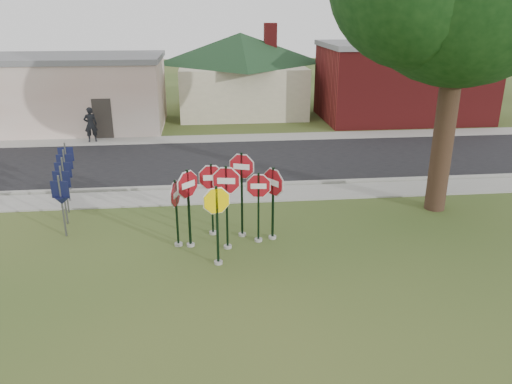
{
  "coord_description": "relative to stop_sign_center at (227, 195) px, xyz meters",
  "views": [
    {
      "loc": [
        -0.57,
        -12.25,
        6.73
      ],
      "look_at": [
        0.94,
        2.0,
        1.43
      ],
      "focal_mm": 35.0,
      "sensor_mm": 36.0,
      "label": 1
    }
  ],
  "objects": [
    {
      "name": "pedestrian",
      "position": [
        -6.5,
        13.11,
        -0.7
      ],
      "size": [
        0.76,
        0.6,
        1.84
      ],
      "primitive_type": "imported",
      "rotation": [
        0.0,
        0.0,
        3.41
      ],
      "color": "black",
      "rests_on": "sidewalk_far"
    },
    {
      "name": "road",
      "position": [
        0.0,
        8.85,
        -1.66
      ],
      "size": [
        60.0,
        7.0,
        0.04
      ],
      "primitive_type": "cube",
      "color": "black",
      "rests_on": "ground"
    },
    {
      "name": "stop_sign_far_left",
      "position": [
        -1.47,
        0.31,
        -0.36
      ],
      "size": [
        0.32,
        1.02,
        2.19
      ],
      "color": "gray",
      "rests_on": "ground"
    },
    {
      "name": "stop_sign_center",
      "position": [
        0.0,
        0.0,
        0.0
      ],
      "size": [
        1.1,
        0.24,
        2.68
      ],
      "color": "gray",
      "rests_on": "ground"
    },
    {
      "name": "stop_sign_right",
      "position": [
        0.96,
        0.36,
        -0.29
      ],
      "size": [
        1.01,
        0.24,
        2.31
      ],
      "color": "gray",
      "rests_on": "ground"
    },
    {
      "name": "stop_sign_back_right",
      "position": [
        0.5,
        0.8,
        0.09
      ],
      "size": [
        1.02,
        0.38,
        2.82
      ],
      "color": "gray",
      "rests_on": "ground"
    },
    {
      "name": "building_house",
      "position": [
        2.01,
        20.85,
        1.96
      ],
      "size": [
        11.6,
        11.6,
        6.2
      ],
      "color": "beige",
      "rests_on": "ground"
    },
    {
      "name": "building_stucco",
      "position": [
        -8.99,
        16.85,
        0.47
      ],
      "size": [
        12.2,
        6.2,
        4.2
      ],
      "color": "silver",
      "rests_on": "ground"
    },
    {
      "name": "building_brick",
      "position": [
        12.0,
        17.35,
        0.72
      ],
      "size": [
        10.2,
        6.2,
        4.75
      ],
      "color": "maroon",
      "rests_on": "ground"
    },
    {
      "name": "stop_sign_back_left",
      "position": [
        -0.41,
        1.03,
        -0.19
      ],
      "size": [
        1.08,
        0.24,
        2.43
      ],
      "color": "gray",
      "rests_on": "ground"
    },
    {
      "name": "curb",
      "position": [
        0.0,
        5.35,
        -1.61
      ],
      "size": [
        60.0,
        0.2,
        0.14
      ],
      "primitive_type": "cube",
      "color": "gray",
      "rests_on": "ground"
    },
    {
      "name": "sidewalk_near",
      "position": [
        0.0,
        4.35,
        -1.65
      ],
      "size": [
        60.0,
        1.6,
        0.06
      ],
      "primitive_type": "cube",
      "color": "gray",
      "rests_on": "ground"
    },
    {
      "name": "stop_sign_yellow",
      "position": [
        -0.31,
        -0.96,
        -0.22
      ],
      "size": [
        1.01,
        0.29,
        2.41
      ],
      "color": "gray",
      "rests_on": "ground"
    },
    {
      "name": "stop_sign_left",
      "position": [
        -1.1,
        0.24,
        -0.11
      ],
      "size": [
        0.78,
        0.84,
        2.53
      ],
      "color": "gray",
      "rests_on": "ground"
    },
    {
      "name": "sidewalk_far",
      "position": [
        0.0,
        13.15,
        -1.65
      ],
      "size": [
        60.0,
        1.6,
        0.06
      ],
      "primitive_type": "cube",
      "color": "gray",
      "rests_on": "ground"
    },
    {
      "name": "ground",
      "position": [
        0.0,
        -1.15,
        -1.68
      ],
      "size": [
        120.0,
        120.0,
        0.0
      ],
      "primitive_type": "plane",
      "color": "#2E4A1C",
      "rests_on": "ground"
    },
    {
      "name": "stop_sign_far_right",
      "position": [
        1.42,
        0.5,
        -0.18
      ],
      "size": [
        0.67,
        0.98,
        2.43
      ],
      "color": "gray",
      "rests_on": "ground"
    },
    {
      "name": "route_sign_row",
      "position": [
        -5.4,
        3.35,
        -0.46
      ],
      "size": [
        1.43,
        4.63,
        2.0
      ],
      "color": "#59595E",
      "rests_on": "ground"
    },
    {
      "name": "bg_tree_right",
      "position": [
        22.0,
        24.85,
        3.9
      ],
      "size": [
        5.6,
        5.6,
        8.4
      ],
      "color": "#301F15",
      "rests_on": "ground"
    }
  ]
}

